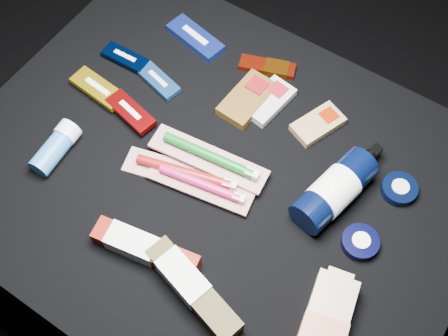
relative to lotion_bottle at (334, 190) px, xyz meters
The scene contains 20 objects.
ground 0.49m from the lotion_bottle, 160.50° to the right, with size 3.00×3.00×0.00m, color black.
cloth_table 0.33m from the lotion_bottle, 160.50° to the right, with size 0.98×0.78×0.40m, color black.
luna_bar_0 0.47m from the lotion_bottle, 157.71° to the left, with size 0.14×0.08×0.02m.
luna_bar_1 0.44m from the lotion_bottle, behind, with size 0.11×0.06×0.01m.
luna_bar_2 0.53m from the lotion_bottle, behind, with size 0.10×0.04×0.01m.
luna_bar_3 0.52m from the lotion_bottle, behind, with size 0.13×0.06×0.02m.
luna_bar_4 0.43m from the lotion_bottle, behind, with size 0.12×0.06×0.01m.
clif_bar_0 0.27m from the lotion_bottle, 157.06° to the left, with size 0.08×0.13×0.02m.
clif_bar_1 0.25m from the lotion_bottle, 149.29° to the left, with size 0.08×0.12×0.02m.
clif_bar_2 0.17m from the lotion_bottle, 126.87° to the left, with size 0.09×0.12×0.02m.
power_bar 0.33m from the lotion_bottle, 141.95° to the left, with size 0.12×0.07×0.01m.
lotion_bottle is the anchor object (origin of this frame).
cream_tin_upper 0.13m from the lotion_bottle, 40.32° to the left, with size 0.07×0.07×0.02m.
cream_tin_lower 0.10m from the lotion_bottle, 31.94° to the right, with size 0.07×0.07×0.02m.
deodorant_stick 0.54m from the lotion_bottle, 157.24° to the right, with size 0.05×0.11×0.05m.
toothbrush_pack_0 0.28m from the lotion_bottle, 156.28° to the right, with size 0.24×0.12×0.03m.
toothbrush_pack_1 0.25m from the lotion_bottle, 151.32° to the right, with size 0.21×0.08×0.02m.
toothbrush_pack_2 0.24m from the lotion_bottle, 164.73° to the right, with size 0.24×0.08×0.03m.
toothpaste_carton_red 0.36m from the lotion_bottle, 129.97° to the right, with size 0.20×0.08×0.04m.
toothpaste_carton_green 0.31m from the lotion_bottle, 112.64° to the right, with size 0.21×0.10×0.04m.
Camera 1 is at (0.30, -0.42, 1.35)m, focal length 45.00 mm.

